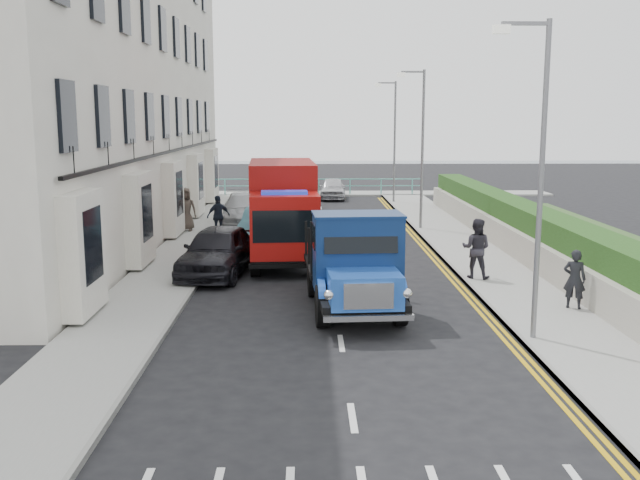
{
  "coord_description": "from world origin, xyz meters",
  "views": [
    {
      "loc": [
        -0.75,
        -17.25,
        4.98
      ],
      "look_at": [
        -0.37,
        3.46,
        1.4
      ],
      "focal_mm": 40.0,
      "sensor_mm": 36.0,
      "label": 1
    }
  ],
  "objects": [
    {
      "name": "seafront_car_right",
      "position": [
        0.84,
        26.51,
        0.65
      ],
      "size": [
        1.72,
        3.87,
        1.29
      ],
      "primitive_type": "imported",
      "rotation": [
        0.0,
        0.0,
        -0.05
      ],
      "color": "silver",
      "rests_on": "ground"
    },
    {
      "name": "pedestrian_east_near",
      "position": [
        6.1,
        0.42,
        0.89
      ],
      "size": [
        0.66,
        0.57,
        1.54
      ],
      "primitive_type": "imported",
      "rotation": [
        0.0,
        0.0,
        2.72
      ],
      "color": "black",
      "rests_on": "pavement_east"
    },
    {
      "name": "pavement_east",
      "position": [
        5.3,
        9.0,
        0.06
      ],
      "size": [
        2.6,
        38.0,
        0.12
      ],
      "primitive_type": "cube",
      "color": "gray",
      "rests_on": "ground"
    },
    {
      "name": "sea_plane",
      "position": [
        0.0,
        60.0,
        0.0
      ],
      "size": [
        120.0,
        120.0,
        0.0
      ],
      "primitive_type": "plane",
      "color": "#4F636C",
      "rests_on": "ground"
    },
    {
      "name": "bedford_lorry",
      "position": [
        0.48,
        0.25,
        1.2
      ],
      "size": [
        2.5,
        5.63,
        2.6
      ],
      "rotation": [
        0.0,
        0.0,
        0.06
      ],
      "color": "black",
      "rests_on": "ground"
    },
    {
      "name": "garden_east",
      "position": [
        7.21,
        9.0,
        0.9
      ],
      "size": [
        1.45,
        28.0,
        1.75
      ],
      "color": "#B2AD9E",
      "rests_on": "ground"
    },
    {
      "name": "promenade",
      "position": [
        0.0,
        29.0,
        0.06
      ],
      "size": [
        30.0,
        2.5,
        0.12
      ],
      "primitive_type": "cube",
      "color": "gray",
      "rests_on": "ground"
    },
    {
      "name": "lamp_near",
      "position": [
        4.18,
        -2.0,
        4.0
      ],
      "size": [
        1.23,
        0.18,
        7.0
      ],
      "color": "slate",
      "rests_on": "ground"
    },
    {
      "name": "parked_car_front",
      "position": [
        -3.6,
        5.05,
        0.79
      ],
      "size": [
        2.48,
        4.85,
        1.58
      ],
      "primitive_type": "imported",
      "rotation": [
        0.0,
        0.0,
        -0.14
      ],
      "color": "black",
      "rests_on": "ground"
    },
    {
      "name": "red_lorry",
      "position": [
        -1.61,
        7.53,
        1.82
      ],
      "size": [
        2.57,
        6.64,
        3.42
      ],
      "rotation": [
        0.0,
        0.0,
        0.06
      ],
      "color": "black",
      "rests_on": "ground"
    },
    {
      "name": "seafront_railing",
      "position": [
        0.0,
        28.2,
        0.58
      ],
      "size": [
        13.0,
        0.08,
        1.11
      ],
      "color": "#59B2A5",
      "rests_on": "ground"
    },
    {
      "name": "pedestrian_west_near",
      "position": [
        -4.4,
        11.83,
        0.97
      ],
      "size": [
        1.07,
        0.85,
        1.7
      ],
      "primitive_type": "imported",
      "rotation": [
        0.0,
        0.0,
        3.65
      ],
      "color": "black",
      "rests_on": "pavement_west"
    },
    {
      "name": "lamp_far",
      "position": [
        4.18,
        24.0,
        4.0
      ],
      "size": [
        1.23,
        0.18,
        7.0
      ],
      "color": "slate",
      "rests_on": "ground"
    },
    {
      "name": "pedestrian_east_far",
      "position": [
        4.4,
        3.98,
        1.04
      ],
      "size": [
        1.09,
        0.99,
        1.83
      ],
      "primitive_type": "imported",
      "rotation": [
        0.0,
        0.0,
        2.73
      ],
      "color": "#2C2932",
      "rests_on": "pavement_east"
    },
    {
      "name": "terrace_west",
      "position": [
        -9.47,
        13.0,
        7.17
      ],
      "size": [
        6.31,
        30.2,
        14.25
      ],
      "color": "silver",
      "rests_on": "ground"
    },
    {
      "name": "parked_car_rear",
      "position": [
        -3.6,
        15.15,
        0.77
      ],
      "size": [
        2.54,
        5.44,
        1.54
      ],
      "primitive_type": "imported",
      "rotation": [
        0.0,
        0.0,
        0.08
      ],
      "color": "#A4A5A8",
      "rests_on": "ground"
    },
    {
      "name": "ground",
      "position": [
        0.0,
        0.0,
        0.0
      ],
      "size": [
        120.0,
        120.0,
        0.0
      ],
      "primitive_type": "plane",
      "color": "black",
      "rests_on": "ground"
    },
    {
      "name": "parked_car_mid",
      "position": [
        -2.6,
        11.69,
        0.66
      ],
      "size": [
        1.81,
        4.14,
        1.32
      ],
      "primitive_type": "imported",
      "rotation": [
        0.0,
        0.0,
        -0.11
      ],
      "color": "#529AB0",
      "rests_on": "ground"
    },
    {
      "name": "seafront_car_left",
      "position": [
        -1.8,
        24.4,
        0.8
      ],
      "size": [
        3.25,
        6.01,
        1.6
      ],
      "primitive_type": "imported",
      "rotation": [
        0.0,
        0.0,
        3.25
      ],
      "color": "black",
      "rests_on": "ground"
    },
    {
      "name": "pedestrian_west_far",
      "position": [
        -6.0,
        13.36,
        1.06
      ],
      "size": [
        0.92,
        0.6,
        1.87
      ],
      "primitive_type": "imported",
      "rotation": [
        0.0,
        0.0,
        0.01
      ],
      "color": "#3D332B",
      "rests_on": "pavement_west"
    },
    {
      "name": "lamp_mid",
      "position": [
        4.18,
        14.0,
        4.0
      ],
      "size": [
        1.23,
        0.18,
        7.0
      ],
      "color": "slate",
      "rests_on": "ground"
    },
    {
      "name": "pavement_west",
      "position": [
        -5.2,
        9.0,
        0.06
      ],
      "size": [
        2.4,
        38.0,
        0.12
      ],
      "primitive_type": "cube",
      "color": "gray",
      "rests_on": "ground"
    }
  ]
}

